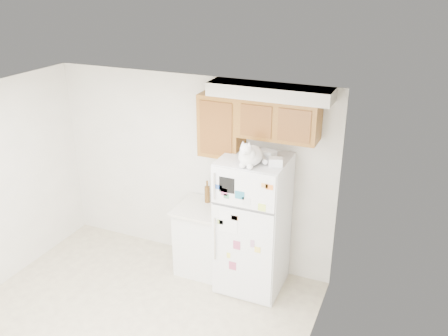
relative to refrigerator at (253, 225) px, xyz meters
The scene contains 8 objects.
room_shell 1.81m from the refrigerator, 122.70° to the right, with size 3.84×4.04×2.52m.
refrigerator is the anchor object (origin of this frame).
base_counter 0.79m from the refrigerator, behind, with size 0.64×0.64×0.92m.
cat 0.99m from the refrigerator, 84.76° to the right, with size 0.31×0.46×0.32m.
storage_box_back 0.91m from the refrigerator, 23.46° to the left, with size 0.18×0.13×0.10m, color white.
storage_box_front 0.94m from the refrigerator, 21.11° to the right, with size 0.15×0.11×0.09m, color white.
bottle_green 0.79m from the refrigerator, 160.40° to the left, with size 0.06×0.06×0.26m, color #19381E, non-canonical shape.
bottle_amber 0.76m from the refrigerator, 163.34° to the left, with size 0.07×0.07×0.30m, color #593814, non-canonical shape.
Camera 1 is at (2.63, -3.08, 3.66)m, focal length 38.00 mm.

